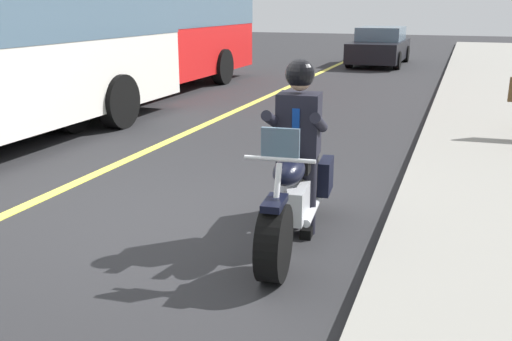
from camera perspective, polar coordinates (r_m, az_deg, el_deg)
name	(u,v)px	position (r m, az deg, el deg)	size (l,w,h in m)	color
ground_plane	(186,225)	(5.95, -7.14, -5.57)	(80.00, 80.00, 0.00)	#28282B
lane_center_stripe	(33,203)	(7.05, -21.77, -3.05)	(60.00, 0.16, 0.01)	#E5DB4C
motorcycle_main	(294,196)	(5.41, 3.87, -2.64)	(2.22, 0.73, 1.26)	black
rider_main	(298,133)	(5.43, 4.33, 3.83)	(0.66, 0.59, 1.74)	black
bus_near	(120,20)	(14.10, -13.63, 14.68)	(11.05, 2.70, 3.30)	red
car_silver	(380,46)	(22.33, 12.48, 12.24)	(4.60, 1.92, 1.40)	black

